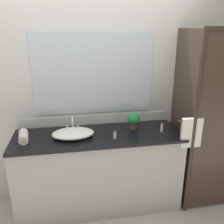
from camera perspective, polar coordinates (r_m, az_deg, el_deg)
ground_plane at (r=3.08m, az=-2.94°, el=-20.81°), size 8.00×8.00×0.00m
wall_back_with_mirror at (r=2.79m, az=-4.26°, el=5.12°), size 4.40×0.06×2.60m
vanity_cabinet at (r=2.82m, az=-3.13°, el=-13.66°), size 1.80×0.58×0.90m
shower_enclosure at (r=2.81m, az=23.94°, el=-2.34°), size 1.20×0.59×2.00m
sink_basin at (r=2.56m, az=-9.19°, el=-5.00°), size 0.44×0.30×0.08m
faucet at (r=2.71m, az=-9.28°, el=-3.28°), size 0.17×0.14×0.17m
potted_plant at (r=2.71m, az=5.16°, el=-1.87°), size 0.14×0.14×0.19m
amenity_bottle_lotion at (r=2.49m, az=0.69°, el=-5.50°), size 0.03×0.03×0.08m
amenity_bottle_body_wash at (r=2.71m, az=11.69°, el=-3.63°), size 0.03×0.03×0.10m
rolled_towel_near_edge at (r=2.60m, az=-20.21°, el=-5.47°), size 0.13×0.24×0.09m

